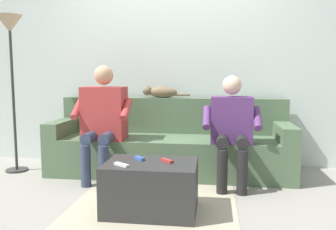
# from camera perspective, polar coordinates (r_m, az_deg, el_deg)

# --- Properties ---
(ground_plane) EXTENTS (8.00, 8.00, 0.00)m
(ground_plane) POSITION_cam_1_polar(r_m,az_deg,el_deg) (3.23, -1.41, -12.88)
(ground_plane) COLOR gray
(back_wall) EXTENTS (5.49, 0.06, 2.48)m
(back_wall) POSITION_cam_1_polar(r_m,az_deg,el_deg) (4.20, 1.07, 8.78)
(back_wall) COLOR silver
(back_wall) RESTS_ON ground
(couch) EXTENTS (2.60, 0.76, 0.81)m
(couch) POSITION_cam_1_polar(r_m,az_deg,el_deg) (3.86, 0.32, -5.22)
(couch) COLOR #516B4C
(couch) RESTS_ON ground
(coffee_table) EXTENTS (0.71, 0.50, 0.40)m
(coffee_table) POSITION_cam_1_polar(r_m,az_deg,el_deg) (2.78, -2.80, -11.81)
(coffee_table) COLOR #2D2D2D
(coffee_table) RESTS_ON ground
(person_left_seated) EXTENTS (0.56, 0.51, 1.07)m
(person_left_seated) POSITION_cam_1_polar(r_m,az_deg,el_deg) (3.41, 10.44, -1.54)
(person_left_seated) COLOR #5B3370
(person_left_seated) RESTS_ON ground
(person_right_seated) EXTENTS (0.59, 0.52, 1.18)m
(person_right_seated) POSITION_cam_1_polar(r_m,az_deg,el_deg) (3.62, -10.65, -0.16)
(person_right_seated) COLOR #B23838
(person_right_seated) RESTS_ON ground
(cat_on_backrest) EXTENTS (0.56, 0.12, 0.14)m
(cat_on_backrest) POSITION_cam_1_polar(r_m,az_deg,el_deg) (4.04, -1.32, 3.83)
(cat_on_backrest) COLOR #756047
(cat_on_backrest) RESTS_ON couch
(remote_blue) EXTENTS (0.10, 0.10, 0.02)m
(remote_blue) POSITION_cam_1_polar(r_m,az_deg,el_deg) (2.81, -4.71, -7.15)
(remote_blue) COLOR #3860B7
(remote_blue) RESTS_ON coffee_table
(remote_white) EXTENTS (0.14, 0.11, 0.02)m
(remote_white) POSITION_cam_1_polar(r_m,az_deg,el_deg) (2.64, -7.67, -8.13)
(remote_white) COLOR white
(remote_white) RESTS_ON coffee_table
(remote_red) EXTENTS (0.11, 0.11, 0.02)m
(remote_red) POSITION_cam_1_polar(r_m,az_deg,el_deg) (2.72, -0.18, -7.55)
(remote_red) COLOR #B73333
(remote_red) RESTS_ON coffee_table
(floor_rug) EXTENTS (1.35, 1.48, 0.01)m
(floor_rug) POSITION_cam_1_polar(r_m,az_deg,el_deg) (2.98, -2.27, -14.54)
(floor_rug) COLOR #B7AD93
(floor_rug) RESTS_ON ground
(floor_lamp) EXTENTS (0.27, 0.27, 1.72)m
(floor_lamp) POSITION_cam_1_polar(r_m,az_deg,el_deg) (4.20, -24.56, 10.97)
(floor_lamp) COLOR #2D2D2D
(floor_lamp) RESTS_ON ground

